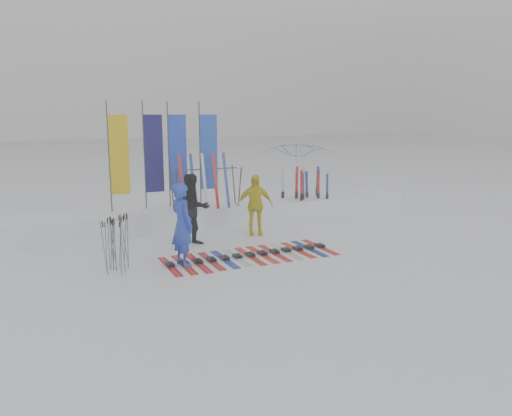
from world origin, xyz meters
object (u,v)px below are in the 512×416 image
person_blue (182,225)px  tent_canopy (298,177)px  person_black (193,210)px  ski_row (250,255)px  ski_rack (206,182)px  person_yellow (255,205)px

person_blue → tent_canopy: 6.92m
tent_canopy → person_black: bearing=-150.1°
ski_row → ski_rack: bearing=88.0°
ski_row → ski_rack: 3.76m
tent_canopy → ski_row: bearing=-131.0°
tent_canopy → ski_rack: bearing=-167.8°
ski_row → person_yellow: bearing=62.3°
person_yellow → ski_rack: 1.86m
person_blue → person_yellow: 3.36m
person_blue → ski_row: (1.68, 0.00, -0.92)m
person_black → person_blue: bearing=-117.4°
person_yellow → tent_canopy: (2.70, 2.32, 0.39)m
person_yellow → ski_rack: ski_rack is taller
person_blue → tent_canopy: size_ratio=0.68×
person_black → tent_canopy: bearing=27.8°
person_blue → person_black: bearing=-37.0°
person_black → person_yellow: (1.95, 0.35, -0.07)m
tent_canopy → person_yellow: bearing=-139.4°
person_black → tent_canopy: 5.37m
person_blue → ski_rack: person_blue is taller
person_blue → ski_rack: 3.97m
ski_row → tent_canopy: bearing=49.0°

